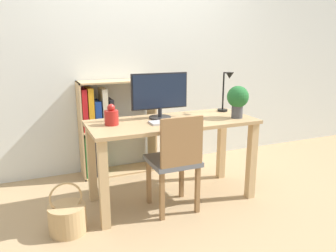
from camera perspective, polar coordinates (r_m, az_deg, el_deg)
The scene contains 11 objects.
ground_plane at distance 3.15m, azimuth 0.72°, elevation -12.45°, with size 10.00×10.00×0.00m, color tan.
wall_back at distance 3.77m, azimuth -5.54°, elevation 12.43°, with size 8.00×0.05×2.60m.
desk at distance 2.93m, azimuth 0.76°, elevation -1.71°, with size 1.48×0.63×0.75m.
monitor at distance 2.93m, azimuth -1.44°, elevation 5.70°, with size 0.53×0.20×0.41m.
keyboard at distance 2.82m, azimuth 0.51°, elevation 0.80°, with size 0.37×0.14×0.02m.
vase at distance 2.76m, azimuth -9.82°, elevation 1.66°, with size 0.12×0.12×0.18m.
desk_lamp at distance 3.24m, azimuth 10.16°, elevation 6.54°, with size 0.10×0.19×0.39m.
potted_plant at distance 3.03m, azimuth 12.05°, elevation 4.66°, with size 0.20×0.20×0.29m.
chair at distance 2.75m, azimuth 1.29°, elevation -5.77°, with size 0.40×0.40×0.86m.
bookshelf at distance 3.60m, azimuth -11.26°, elevation -0.17°, with size 0.82×0.28×1.03m.
basket at distance 2.71m, azimuth -17.11°, elevation -15.01°, with size 0.28×0.28×0.41m.
Camera 1 is at (-1.13, -2.58, 1.42)m, focal length 35.00 mm.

